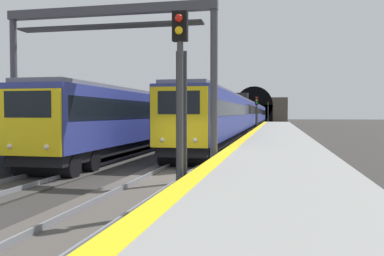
{
  "coord_description": "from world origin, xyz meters",
  "views": [
    {
      "loc": [
        -15.55,
        -4.23,
        2.59
      ],
      "look_at": [
        9.66,
        1.03,
        1.64
      ],
      "focal_mm": 38.07,
      "sensor_mm": 36.0,
      "label": 1
    }
  ],
  "objects_px": {
    "railway_signal_far": "(268,110)",
    "catenary_mast_near": "(200,106)",
    "railway_signal_near": "(180,96)",
    "train_main_approaching": "(247,115)",
    "overhead_signal_gantry": "(108,48)",
    "train_adjacent_platform": "(192,116)",
    "railway_signal_mid": "(257,111)"
  },
  "relations": [
    {
      "from": "overhead_signal_gantry",
      "to": "catenary_mast_near",
      "type": "bearing_deg",
      "value": 7.56
    },
    {
      "from": "train_main_approaching",
      "to": "train_adjacent_platform",
      "type": "xyz_separation_m",
      "value": [
        -17.51,
        4.68,
        -0.11
      ]
    },
    {
      "from": "railway_signal_mid",
      "to": "catenary_mast_near",
      "type": "bearing_deg",
      "value": -158.53
    },
    {
      "from": "railway_signal_near",
      "to": "catenary_mast_near",
      "type": "relative_size",
      "value": 0.66
    },
    {
      "from": "railway_signal_near",
      "to": "overhead_signal_gantry",
      "type": "xyz_separation_m",
      "value": [
        5.21,
        4.18,
        2.17
      ]
    },
    {
      "from": "train_main_approaching",
      "to": "overhead_signal_gantry",
      "type": "distance_m",
      "value": 45.07
    },
    {
      "from": "railway_signal_mid",
      "to": "overhead_signal_gantry",
      "type": "relative_size",
      "value": 0.53
    },
    {
      "from": "train_main_approaching",
      "to": "catenary_mast_near",
      "type": "bearing_deg",
      "value": -153.59
    },
    {
      "from": "train_adjacent_platform",
      "to": "train_main_approaching",
      "type": "bearing_deg",
      "value": 165.24
    },
    {
      "from": "railway_signal_near",
      "to": "railway_signal_mid",
      "type": "bearing_deg",
      "value": -180.0
    },
    {
      "from": "railway_signal_far",
      "to": "catenary_mast_near",
      "type": "bearing_deg",
      "value": -22.67
    },
    {
      "from": "train_adjacent_platform",
      "to": "railway_signal_far",
      "type": "bearing_deg",
      "value": 175.04
    },
    {
      "from": "railway_signal_far",
      "to": "train_adjacent_platform",
      "type": "bearing_deg",
      "value": -5.18
    },
    {
      "from": "train_main_approaching",
      "to": "railway_signal_mid",
      "type": "relative_size",
      "value": 18.43
    },
    {
      "from": "train_main_approaching",
      "to": "railway_signal_near",
      "type": "relative_size",
      "value": 16.55
    },
    {
      "from": "train_adjacent_platform",
      "to": "catenary_mast_near",
      "type": "relative_size",
      "value": 7.57
    },
    {
      "from": "railway_signal_near",
      "to": "train_adjacent_platform",
      "type": "bearing_deg",
      "value": -168.69
    },
    {
      "from": "railway_signal_far",
      "to": "overhead_signal_gantry",
      "type": "xyz_separation_m",
      "value": [
        -99.45,
        4.18,
        1.71
      ]
    },
    {
      "from": "railway_signal_far",
      "to": "catenary_mast_near",
      "type": "height_order",
      "value": "catenary_mast_near"
    },
    {
      "from": "catenary_mast_near",
      "to": "railway_signal_far",
      "type": "bearing_deg",
      "value": -22.67
    },
    {
      "from": "railway_signal_near",
      "to": "railway_signal_mid",
      "type": "xyz_separation_m",
      "value": [
        39.54,
        0.0,
        -0.19
      ]
    },
    {
      "from": "train_main_approaching",
      "to": "overhead_signal_gantry",
      "type": "xyz_separation_m",
      "value": [
        -44.92,
        2.34,
        2.81
      ]
    },
    {
      "from": "train_adjacent_platform",
      "to": "railway_signal_mid",
      "type": "bearing_deg",
      "value": 136.89
    },
    {
      "from": "railway_signal_near",
      "to": "catenary_mast_near",
      "type": "height_order",
      "value": "catenary_mast_near"
    },
    {
      "from": "train_main_approaching",
      "to": "train_adjacent_platform",
      "type": "relative_size",
      "value": 1.44
    },
    {
      "from": "railway_signal_mid",
      "to": "railway_signal_far",
      "type": "height_order",
      "value": "railway_signal_far"
    },
    {
      "from": "railway_signal_mid",
      "to": "overhead_signal_gantry",
      "type": "distance_m",
      "value": 34.67
    },
    {
      "from": "train_main_approaching",
      "to": "railway_signal_mid",
      "type": "bearing_deg",
      "value": 9.97
    },
    {
      "from": "railway_signal_near",
      "to": "train_main_approaching",
      "type": "bearing_deg",
      "value": -177.9
    },
    {
      "from": "train_main_approaching",
      "to": "railway_signal_far",
      "type": "height_order",
      "value": "railway_signal_far"
    },
    {
      "from": "train_adjacent_platform",
      "to": "overhead_signal_gantry",
      "type": "relative_size",
      "value": 6.73
    },
    {
      "from": "railway_signal_mid",
      "to": "overhead_signal_gantry",
      "type": "xyz_separation_m",
      "value": [
        -34.33,
        4.18,
        2.36
      ]
    }
  ]
}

